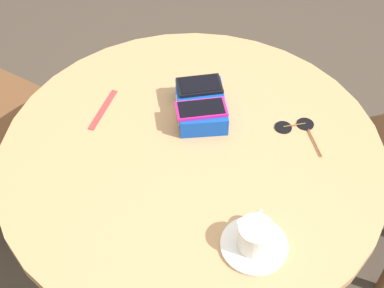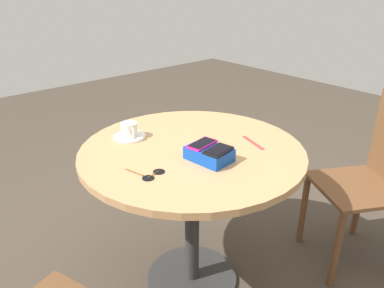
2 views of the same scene
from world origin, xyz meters
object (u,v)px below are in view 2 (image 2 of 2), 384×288
at_px(round_table, 192,174).
at_px(phone_black, 218,150).
at_px(saucer, 130,137).
at_px(lanyard_strap, 253,143).
at_px(chair_far_side, 369,182).
at_px(coffee_cup, 129,129).
at_px(sunglasses, 152,175).
at_px(phone_magenta, 202,144).
at_px(phone_box, 209,154).

relative_size(round_table, phone_black, 7.57).
bearing_deg(saucer, lanyard_strap, -137.26).
relative_size(phone_black, chair_far_side, 0.14).
relative_size(coffee_cup, sunglasses, 0.76).
bearing_deg(sunglasses, phone_magenta, -91.56).
xyz_separation_m(round_table, coffee_cup, (0.28, 0.14, 0.17)).
xyz_separation_m(phone_magenta, chair_far_side, (-0.37, -0.83, -0.33)).
relative_size(saucer, lanyard_strap, 0.93).
bearing_deg(coffee_cup, phone_black, -164.55).
relative_size(phone_box, phone_magenta, 1.36).
xyz_separation_m(sunglasses, chair_far_side, (-0.38, -1.08, -0.28)).
relative_size(phone_magenta, sunglasses, 1.01).
bearing_deg(phone_box, phone_magenta, 1.16).
bearing_deg(chair_far_side, coffee_cup, 52.07).
relative_size(round_table, lanyard_strap, 6.16).
bearing_deg(coffee_cup, phone_magenta, -161.83).
height_order(phone_box, phone_magenta, phone_magenta).
relative_size(round_table, chair_far_side, 1.08).
bearing_deg(sunglasses, lanyard_strap, -96.23).
distance_m(round_table, sunglasses, 0.32).
relative_size(phone_black, coffee_cup, 1.24).
bearing_deg(lanyard_strap, sunglasses, 83.77).
relative_size(phone_box, coffee_cup, 1.81).
distance_m(round_table, lanyard_strap, 0.31).
bearing_deg(phone_box, coffee_cup, 16.50).
distance_m(coffee_cup, sunglasses, 0.39).
xyz_separation_m(coffee_cup, chair_far_side, (-0.74, -0.95, -0.32)).
bearing_deg(coffee_cup, chair_far_side, -127.93).
bearing_deg(phone_black, chair_far_side, -108.96).
relative_size(phone_magenta, saucer, 0.94).
bearing_deg(lanyard_strap, coffee_cup, 42.93).
relative_size(lanyard_strap, sunglasses, 1.15).
bearing_deg(round_table, phone_black, 174.79).
xyz_separation_m(saucer, sunglasses, (-0.36, 0.13, -0.00)).
distance_m(lanyard_strap, sunglasses, 0.52).
bearing_deg(phone_magenta, round_table, -13.95).
bearing_deg(phone_black, phone_box, 5.96).
xyz_separation_m(coffee_cup, lanyard_strap, (-0.42, -0.39, -0.04)).
relative_size(phone_magenta, lanyard_strap, 0.88).
bearing_deg(round_table, phone_magenta, 166.05).
distance_m(phone_magenta, coffee_cup, 0.39).
distance_m(phone_black, sunglasses, 0.28).
distance_m(phone_magenta, sunglasses, 0.26).
xyz_separation_m(phone_black, coffee_cup, (0.46, 0.13, -0.02)).
height_order(round_table, chair_far_side, chair_far_side).
bearing_deg(chair_far_side, lanyard_strap, 60.11).
height_order(phone_box, phone_black, phone_black).
bearing_deg(coffee_cup, sunglasses, 159.96).
bearing_deg(chair_far_side, sunglasses, 70.66).
xyz_separation_m(round_table, saucer, (0.28, 0.14, 0.14)).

